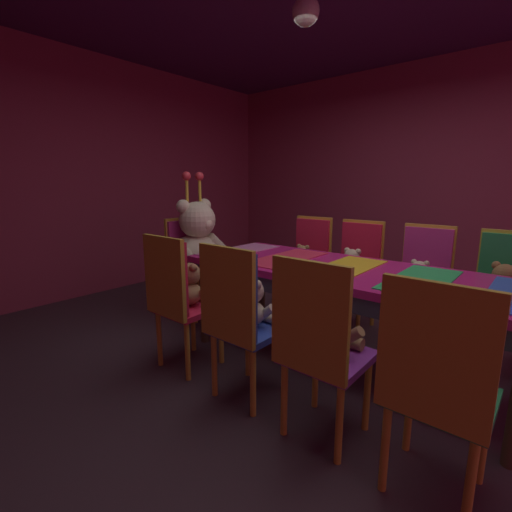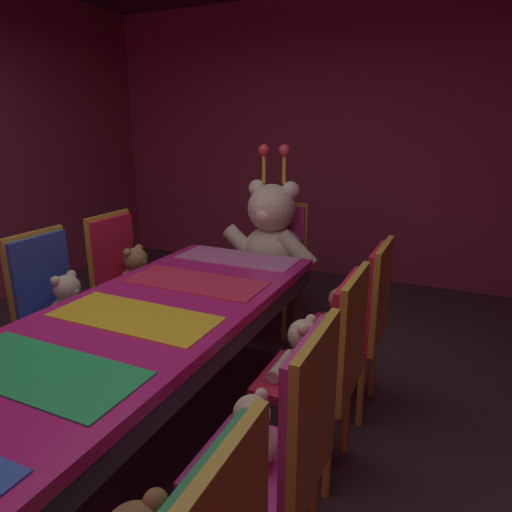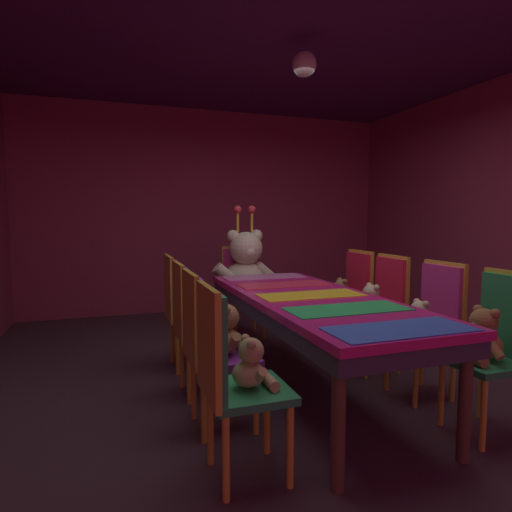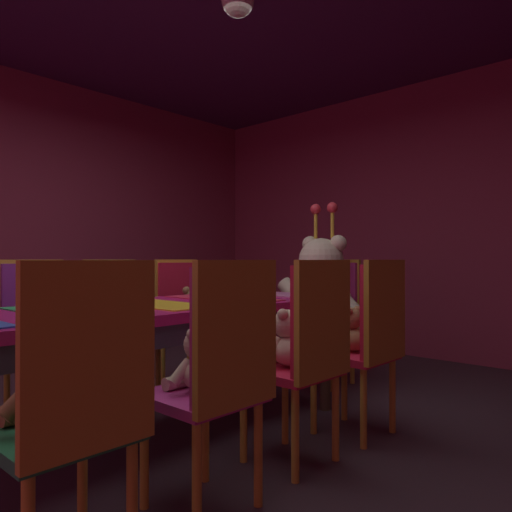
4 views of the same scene
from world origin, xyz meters
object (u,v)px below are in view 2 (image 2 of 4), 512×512
chair_right_3 (365,312)px  king_teddy_bear (271,236)px  teddy_left_3 (138,272)px  chair_right_2 (333,356)px  chair_left_2 (51,298)px  chair_left_3 (121,269)px  teddy_left_2 (69,303)px  teddy_right_1 (251,433)px  teddy_right_2 (302,352)px  banquet_table (136,335)px  throne_chair (279,252)px  teddy_right_3 (339,312)px  chair_right_1 (290,438)px

chair_right_3 → king_teddy_bear: size_ratio=1.01×
teddy_left_3 → chair_right_2: size_ratio=0.34×
chair_left_2 → chair_left_3: 0.59m
teddy_left_2 → teddy_right_1: size_ratio=1.19×
chair_left_3 → teddy_right_2: 1.64m
chair_left_2 → chair_right_3: bearing=18.1°
banquet_table → throne_chair: 1.74m
teddy_right_3 → king_teddy_bear: (-0.73, 0.73, 0.20)m
teddy_right_3 → banquet_table: bearing=48.9°
chair_right_2 → teddy_right_3: bearing=-77.8°
chair_right_3 → banquet_table: bearing=43.8°
banquet_table → chair_right_3: (0.87, 0.83, -0.06)m
chair_right_1 → teddy_right_1: (-0.14, -0.00, -0.03)m
chair_left_3 → teddy_left_3: bearing=0.0°
chair_left_3 → chair_right_1: (1.70, -1.16, 0.00)m
chair_left_2 → chair_right_2: 1.69m
teddy_right_1 → teddy_left_3: bearing=-39.4°
chair_left_3 → teddy_left_3: 0.15m
chair_right_1 → chair_right_2: (-0.02, 0.58, 0.00)m
chair_right_3 → teddy_right_3: size_ratio=3.59×
teddy_left_3 → king_teddy_bear: 1.00m
teddy_right_2 → throne_chair: throne_chair is taller
teddy_left_3 → throne_chair: 1.12m
teddy_left_2 → king_teddy_bear: (0.70, 1.30, 0.18)m
chair_right_2 → chair_right_3: same height
chair_right_2 → chair_right_1: bearing=91.6°
teddy_right_2 → teddy_right_3: (0.03, 0.54, -0.01)m
chair_right_1 → chair_right_3: (0.01, 1.13, 0.00)m
chair_left_2 → throne_chair: 1.70m
teddy_left_3 → teddy_right_1: size_ratio=1.24×
banquet_table → teddy_left_2: bearing=159.0°
banquet_table → chair_right_2: (0.84, 0.29, -0.06)m
banquet_table → teddy_right_3: bearing=48.9°
banquet_table → chair_right_2: chair_right_2 is taller
teddy_right_2 → teddy_right_3: teddy_right_2 is taller
teddy_left_3 → teddy_right_2: (1.39, -0.58, -0.01)m
chair_left_2 → chair_left_3: size_ratio=1.00×
chair_left_2 → chair_right_1: same height
banquet_table → teddy_right_3: banquet_table is taller
teddy_left_2 → teddy_left_3: 0.59m
chair_left_3 → throne_chair: size_ratio=1.00×
chair_right_2 → throne_chair: 1.68m
teddy_right_3 → chair_right_3: bearing=180.0°
chair_right_1 → chair_right_3: size_ratio=1.00×
teddy_left_2 → teddy_right_3: size_ratio=1.18×
chair_left_2 → chair_right_3: (1.71, 0.56, 0.00)m
teddy_right_1 → teddy_right_2: (-0.02, 0.58, 0.01)m
chair_left_3 → chair_right_3: same height
chair_right_3 → throne_chair: size_ratio=1.00×
banquet_table → chair_left_3: 1.20m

